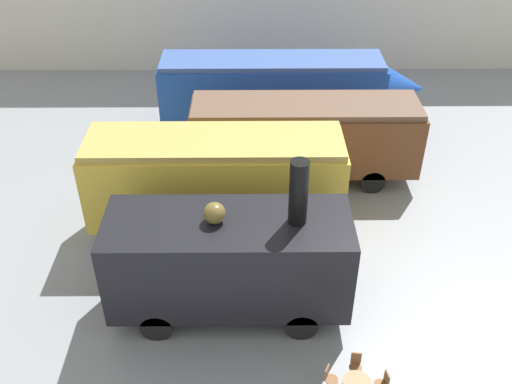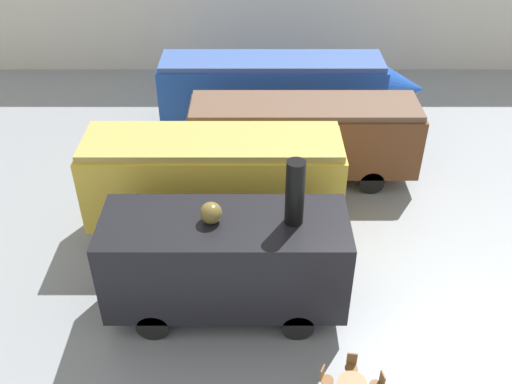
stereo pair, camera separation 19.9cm
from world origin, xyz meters
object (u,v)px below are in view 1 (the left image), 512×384
at_px(passenger_coach_vintage, 216,177).
at_px(cafe_chair_0, 356,364).
at_px(visitor_person, 264,246).
at_px(steam_locomotive, 230,259).
at_px(streamlined_locomotive, 289,87).
at_px(passenger_coach_wooden, 304,135).

relative_size(passenger_coach_vintage, cafe_chair_0, 10.26).
xyz_separation_m(passenger_coach_vintage, visitor_person, (1.67, -1.90, -1.57)).
distance_m(passenger_coach_vintage, steam_locomotive, 3.96).
bearing_deg(passenger_coach_vintage, streamlined_locomotive, 69.21).
xyz_separation_m(cafe_chair_0, visitor_person, (-2.48, 4.61, 0.33)).
relative_size(passenger_coach_wooden, cafe_chair_0, 10.61).
height_order(streamlined_locomotive, passenger_coach_wooden, streamlined_locomotive).
distance_m(passenger_coach_vintage, visitor_person, 2.98).
xyz_separation_m(streamlined_locomotive, cafe_chair_0, (1.11, -14.54, -1.60)).
height_order(cafe_chair_0, visitor_person, visitor_person).
bearing_deg(passenger_coach_wooden, steam_locomotive, -110.58).
distance_m(passenger_coach_vintage, cafe_chair_0, 7.96).
xyz_separation_m(passenger_coach_wooden, visitor_person, (-1.76, -5.55, -1.20)).
height_order(streamlined_locomotive, passenger_coach_vintage, passenger_coach_vintage).
height_order(steam_locomotive, visitor_person, steam_locomotive).
distance_m(streamlined_locomotive, passenger_coach_vintage, 8.59).
relative_size(streamlined_locomotive, steam_locomotive, 1.72).
xyz_separation_m(passenger_coach_wooden, steam_locomotive, (-2.84, -7.55, 0.06)).
xyz_separation_m(passenger_coach_wooden, passenger_coach_vintage, (-3.43, -3.65, 0.37)).
bearing_deg(passenger_coach_vintage, visitor_person, -48.64).
relative_size(steam_locomotive, cafe_chair_0, 8.29).
distance_m(cafe_chair_0, visitor_person, 5.25).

